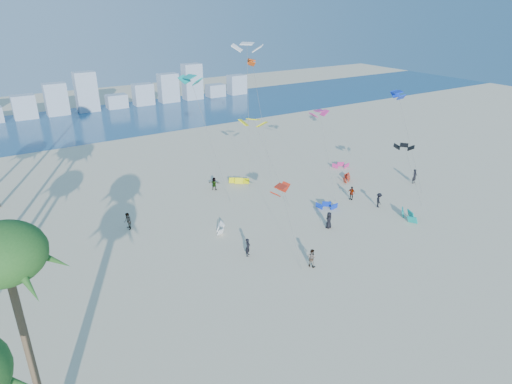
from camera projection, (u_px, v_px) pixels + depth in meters
ground at (338, 332)px, 32.08m from camera, size 220.00×220.00×0.00m
ocean at (94, 122)px, 88.09m from camera, size 220.00×220.00×0.00m
kitesurfer_near at (248, 247)px, 41.34m from camera, size 0.77×0.76×1.79m
kitesurfer_mid at (311, 258)px, 39.69m from camera, size 0.93×1.03×1.73m
kitesurfers_far at (291, 199)px, 51.42m from camera, size 36.48×16.78×1.92m
grounded_kites at (322, 193)px, 54.12m from camera, size 26.22×21.57×0.93m
flying_kites at (280, 93)px, 51.16m from camera, size 25.68×25.06×18.10m
distant_skyline at (74, 98)px, 94.07m from camera, size 85.00×3.00×8.40m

